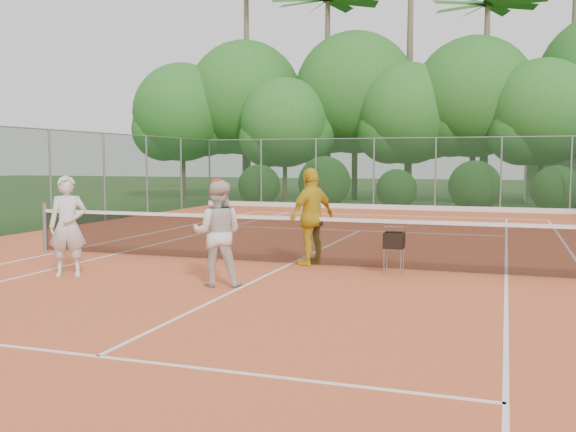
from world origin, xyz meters
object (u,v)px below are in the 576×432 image
object	(u,v)px
player_center_grp	(218,233)
ball_hopper	(394,241)
player_yellow	(312,217)
player_white	(68,226)

from	to	relation	value
player_center_grp	ball_hopper	distance (m)	3.25
player_center_grp	ball_hopper	bearing A→B (deg)	36.35
player_center_grp	player_yellow	world-z (taller)	player_yellow
player_center_grp	player_yellow	distance (m)	2.66
ball_hopper	player_white	bearing A→B (deg)	-158.32
player_yellow	ball_hopper	world-z (taller)	player_yellow
player_white	player_center_grp	size ratio (longest dim) A/B	1.01
player_white	player_center_grp	world-z (taller)	player_white
player_white	player_yellow	distance (m)	4.59
player_yellow	ball_hopper	bearing A→B (deg)	98.48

